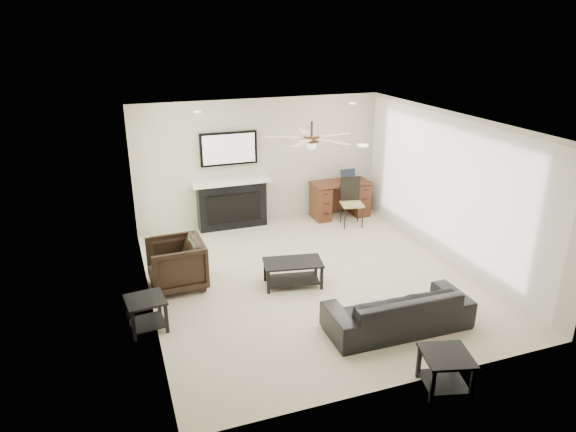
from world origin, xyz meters
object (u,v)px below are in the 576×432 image
armchair (176,264)px  coffee_table (293,273)px  sofa (398,309)px  fireplace_unit (231,181)px  desk (340,199)px

armchair → coffee_table: 1.80m
sofa → coffee_table: (-0.90, 1.60, -0.08)m
sofa → armchair: size_ratio=2.31×
fireplace_unit → desk: size_ratio=1.57×
fireplace_unit → desk: 2.35m
coffee_table → sofa: bearing=-50.5°
sofa → fireplace_unit: fireplace_unit is taller
armchair → fireplace_unit: fireplace_unit is taller
sofa → desk: 4.27m
coffee_table → fireplace_unit: (-0.29, 2.69, 0.75)m
armchair → desk: (3.68, 1.98, -0.00)m
sofa → desk: (1.08, 4.13, 0.10)m
armchair → desk: bearing=116.3°
armchair → fireplace_unit: size_ratio=0.44×
armchair → sofa: bearing=48.5°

